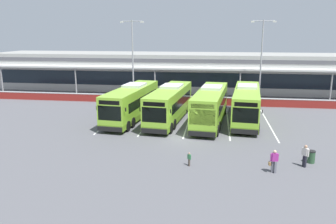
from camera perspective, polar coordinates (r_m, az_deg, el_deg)
name	(u,v)px	position (r m, az deg, el deg)	size (l,w,h in m)	color
ground_plane	(183,137)	(30.44, 2.67, -4.34)	(200.00, 200.00, 0.00)	#56565B
terminal_building	(199,72)	(56.19, 5.43, 6.93)	(70.00, 13.00, 6.00)	#B7B7B2
red_barrier_wall	(194,100)	(44.32, 4.53, 2.01)	(60.00, 0.40, 1.10)	maroon
coach_bus_leftmost	(132,103)	(36.62, -6.22, 1.52)	(3.93, 12.34, 3.78)	#8CC633
coach_bus_left_centre	(170,104)	(35.75, 0.31, 1.31)	(3.93, 12.34, 3.78)	#8CC633
coach_bus_centre	(210,106)	(35.17, 7.30, 1.00)	(3.93, 12.34, 3.78)	#8CC633
coach_bus_right_centre	(246,105)	(36.58, 13.32, 1.22)	(3.93, 12.34, 3.78)	#8CC633
bay_stripe_far_west	(114,118)	(37.76, -9.20, -0.99)	(0.14, 13.00, 0.01)	silver
bay_stripe_west	(151,119)	(36.74, -2.93, -1.23)	(0.14, 13.00, 0.01)	silver
bay_stripe_mid_west	(189,121)	(36.18, 3.61, -1.47)	(0.14, 13.00, 0.01)	silver
bay_stripe_centre	(228,122)	(36.10, 10.27, -1.70)	(0.14, 13.00, 0.01)	silver
bay_stripe_mid_east	(268,123)	(36.51, 16.87, -1.90)	(0.14, 13.00, 0.01)	silver
pedestrian_with_handbag	(274,161)	(23.76, 17.75, -7.98)	(0.64, 0.31, 1.62)	slate
pedestrian_in_dark_coat	(305,155)	(25.52, 22.51, -6.86)	(0.43, 0.46, 1.62)	black
pedestrian_child	(189,159)	(23.92, 3.66, -8.02)	(0.29, 0.26, 1.00)	#4C4238
lamp_post_west	(133,55)	(46.60, -6.08, 9.65)	(3.24, 0.28, 11.00)	#9E9EA3
lamp_post_centre	(261,56)	(46.62, 15.77, 9.23)	(3.24, 0.28, 11.00)	#9E9EA3
litter_bin	(311,157)	(26.59, 23.42, -7.07)	(0.54, 0.54, 0.93)	#2D5133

